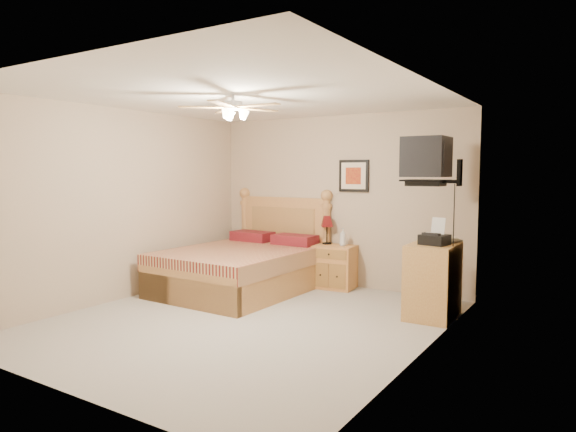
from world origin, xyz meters
name	(u,v)px	position (x,y,z in m)	size (l,w,h in m)	color
floor	(246,321)	(0.00, 0.00, 0.00)	(4.50, 4.50, 0.00)	#9D978E
ceiling	(244,96)	(0.00, 0.00, 2.50)	(4.00, 4.50, 0.04)	white
wall_back	(337,201)	(0.00, 2.25, 1.25)	(4.00, 0.04, 2.50)	tan
wall_front	(61,230)	(0.00, -2.25, 1.25)	(4.00, 0.04, 2.50)	tan
wall_left	(124,204)	(-2.00, 0.00, 1.25)	(0.04, 4.50, 2.50)	tan
wall_right	(423,220)	(2.00, 0.00, 1.25)	(0.04, 4.50, 2.50)	tan
bed	(240,241)	(-0.95, 1.12, 0.71)	(1.67, 2.19, 1.42)	#B37A4B
nightstand	(335,267)	(0.09, 2.00, 0.31)	(0.57, 0.43, 0.62)	#C5753B
table_lamp	(327,230)	(-0.09, 2.09, 0.83)	(0.22, 0.22, 0.41)	#5D0D0D
lotion_bottle	(343,237)	(0.20, 2.03, 0.75)	(0.10, 0.10, 0.26)	silver
framed_picture	(354,176)	(0.27, 2.23, 1.62)	(0.46, 0.04, 0.46)	black
dresser	(433,281)	(1.73, 1.28, 0.43)	(0.50, 0.73, 0.86)	#AC7037
fax_machine	(435,231)	(1.76, 1.21, 1.01)	(0.28, 0.30, 0.30)	black
magazine_lower	(440,240)	(1.73, 1.54, 0.87)	(0.22, 0.29, 0.03)	tan
magazine_upper	(440,238)	(1.72, 1.54, 0.90)	(0.19, 0.26, 0.02)	tan
wall_tv	(439,160)	(1.75, 1.34, 1.81)	(0.56, 0.46, 0.58)	black
ceiling_fan	(233,107)	(0.00, -0.20, 2.36)	(1.14, 1.14, 0.28)	silver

